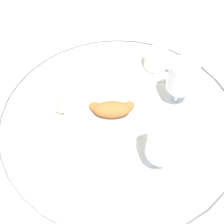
{
  "coord_description": "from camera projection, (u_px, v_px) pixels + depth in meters",
  "views": [
    {
      "loc": [
        -0.12,
        -0.45,
        0.61
      ],
      "look_at": [
        -0.02,
        -0.01,
        0.03
      ],
      "focal_mm": 44.0,
      "sensor_mm": 36.0,
      "label": 1
    }
  ],
  "objects": [
    {
      "name": "pastry_plate",
      "position": [
        112.0,
        116.0,
        0.75
      ],
      "size": [
        0.19,
        0.19,
        0.02
      ],
      "color": "silver",
      "rests_on": "ground_plane"
    },
    {
      "name": "coffee_cup_far",
      "position": [
        47.0,
        102.0,
        0.76
      ],
      "size": [
        0.14,
        0.14,
        0.06
      ],
      "color": "silver",
      "rests_on": "ground_plane"
    },
    {
      "name": "coffee_cup_near",
      "position": [
        156.0,
        62.0,
        0.87
      ],
      "size": [
        0.14,
        0.14,
        0.06
      ],
      "color": "silver",
      "rests_on": "ground_plane"
    },
    {
      "name": "ground_plane",
      "position": [
        120.0,
        116.0,
        0.77
      ],
      "size": [
        2.2,
        2.2,
        0.0
      ],
      "primitive_type": "plane",
      "color": "silver"
    },
    {
      "name": "juice_glass_left",
      "position": [
        182.0,
        79.0,
        0.73
      ],
      "size": [
        0.08,
        0.08,
        0.14
      ],
      "color": "white",
      "rests_on": "ground_plane"
    },
    {
      "name": "juice_glass_right",
      "position": [
        163.0,
        145.0,
        0.6
      ],
      "size": [
        0.08,
        0.08,
        0.14
      ],
      "color": "white",
      "rests_on": "ground_plane"
    },
    {
      "name": "croissant_large",
      "position": [
        112.0,
        109.0,
        0.73
      ],
      "size": [
        0.13,
        0.08,
        0.04
      ],
      "color": "#AD6B33",
      "rests_on": "pastry_plate"
    },
    {
      "name": "table_chrome_rim",
      "position": [
        120.0,
        113.0,
        0.76
      ],
      "size": [
        0.7,
        0.7,
        0.02
      ],
      "primitive_type": "torus",
      "color": "silver",
      "rests_on": "ground_plane"
    }
  ]
}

